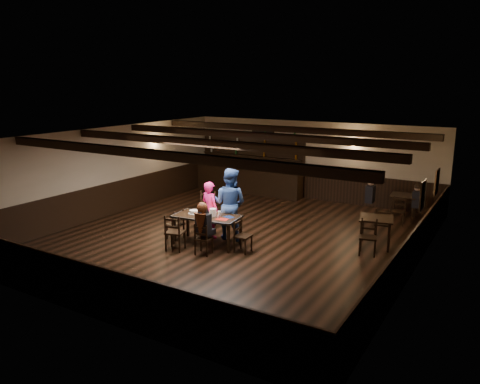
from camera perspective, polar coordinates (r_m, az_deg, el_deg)
The scene contains 25 objects.
ground at distance 12.44m, azimuth -0.45°, elevation -5.53°, with size 10.00×10.00×0.00m, color black.
room_shell at distance 12.01m, azimuth -0.33°, elevation 2.41°, with size 9.02×10.02×2.71m.
dining_table at distance 11.75m, azimuth -4.06°, elevation -3.23°, with size 1.75×1.02×0.75m.
chair_near_left at distance 11.42m, azimuth -8.07°, elevation -4.63°, with size 0.51×0.49×0.90m.
chair_near_right at distance 11.09m, azimuth -4.62°, elevation -5.47°, with size 0.41×0.39×0.78m.
chair_end_left at distance 12.25m, azimuth -7.68°, elevation -3.67°, with size 0.39×0.41×0.79m.
chair_end_right at distance 11.29m, azimuth 0.07°, elevation -5.02°, with size 0.36×0.38×0.79m.
chair_far_pushed at distance 13.17m, azimuth -4.04°, elevation -1.77°, with size 0.59×0.57×1.02m.
woman_pink at distance 12.25m, azimuth -3.69°, elevation -2.17°, with size 0.55×0.36×1.51m, color #E23091.
man_blue at distance 12.11m, azimuth -1.24°, elevation -1.43°, with size 0.91×0.71×1.87m, color navy.
seated_person at distance 11.02m, azimuth -4.55°, elevation -3.47°, with size 0.35×0.52×0.85m.
cake at distance 11.93m, azimuth -5.64°, elevation -2.43°, with size 0.28×0.28×0.09m.
plate_stack_a at distance 11.71m, azimuth -4.46°, elevation -2.54°, with size 0.16×0.16×0.15m, color white.
plate_stack_b at distance 11.62m, azimuth -3.30°, elevation -2.51°, with size 0.17×0.17×0.20m, color white.
tea_light at distance 11.81m, azimuth -3.49°, elevation -2.64°, with size 0.05×0.05×0.06m.
salt_shaker at distance 11.48m, azimuth -2.68°, elevation -3.01°, with size 0.03×0.03×0.08m, color silver.
pepper_shaker at distance 11.48m, azimuth -2.55°, elevation -2.98°, with size 0.04×0.04×0.09m, color #A5A8AD.
drink_glass at distance 11.72m, azimuth -2.54°, elevation -2.58°, with size 0.07×0.07×0.11m, color silver.
menu_red at distance 11.40m, azimuth -2.21°, elevation -3.32°, with size 0.30×0.21×0.00m, color maroon.
menu_blue at distance 11.58m, azimuth -1.36°, elevation -3.05°, with size 0.27×0.19×0.00m, color #0D1A43.
bar_counter at distance 17.33m, azimuth 1.15°, elevation 2.34°, with size 4.41×0.70×2.20m.
back_table_a at distance 12.04m, azimuth 16.27°, elevation -3.48°, with size 0.95×0.95×0.75m.
back_table_b at distance 14.69m, azimuth 19.32°, elevation -0.74°, with size 0.80×0.80×0.75m.
bg_patron_left at distance 14.56m, azimuth 15.63°, elevation 0.19°, with size 0.22×0.36×0.74m.
bg_patron_right at distance 14.44m, azimuth 20.76°, elevation -0.41°, with size 0.21×0.33×0.69m.
Camera 1 is at (6.16, -10.03, 4.01)m, focal length 35.00 mm.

